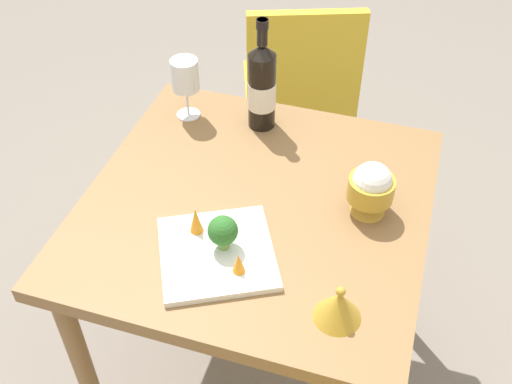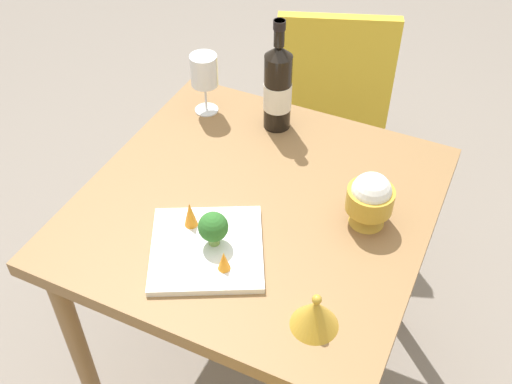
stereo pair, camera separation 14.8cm
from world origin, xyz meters
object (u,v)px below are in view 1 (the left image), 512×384
object	(u,v)px
rice_bowl_lid	(339,305)
carrot_garnish_right	(196,220)
broccoli_floret	(223,231)
carrot_garnish_left	(239,263)
wine_glass	(185,77)
rice_bowl	(371,188)
chair_by_wall	(301,84)
serving_plate	(217,253)
wine_bottle	(262,86)

from	to	relation	value
rice_bowl_lid	carrot_garnish_right	bearing A→B (deg)	-19.74
broccoli_floret	carrot_garnish_left	size ratio (longest dim) A/B	1.70
wine_glass	carrot_garnish_right	world-z (taller)	wine_glass
rice_bowl	carrot_garnish_left	size ratio (longest dim) A/B	2.81
rice_bowl	carrot_garnish_right	bearing A→B (deg)	28.53
chair_by_wall	wine_glass	distance (m)	0.68
wine_glass	carrot_garnish_left	xyz separation A→B (m)	(-0.33, 0.52, -0.09)
carrot_garnish_right	carrot_garnish_left	bearing A→B (deg)	146.82
serving_plate	carrot_garnish_left	world-z (taller)	carrot_garnish_left
chair_by_wall	broccoli_floret	world-z (taller)	chair_by_wall
rice_bowl_lid	serving_plate	distance (m)	0.30
chair_by_wall	carrot_garnish_left	size ratio (longest dim) A/B	16.85
carrot_garnish_left	carrot_garnish_right	world-z (taller)	carrot_garnish_right
broccoli_floret	chair_by_wall	bearing A→B (deg)	-86.09
serving_plate	broccoli_floret	distance (m)	0.06
serving_plate	wine_glass	bearing A→B (deg)	-61.41
broccoli_floret	rice_bowl	bearing A→B (deg)	-141.84
wine_glass	rice_bowl	size ratio (longest dim) A/B	1.26
rice_bowl_lid	serving_plate	world-z (taller)	rice_bowl_lid
wine_bottle	rice_bowl_lid	bearing A→B (deg)	120.15
rice_bowl_lid	broccoli_floret	size ratio (longest dim) A/B	1.17
wine_glass	carrot_garnish_left	world-z (taller)	wine_glass
rice_bowl_lid	rice_bowl	bearing A→B (deg)	-91.16
wine_bottle	carrot_garnish_right	distance (m)	0.46
chair_by_wall	carrot_garnish_right	size ratio (longest dim) A/B	12.65
serving_plate	broccoli_floret	bearing A→B (deg)	-121.95
wine_bottle	carrot_garnish_left	world-z (taller)	wine_bottle
wine_glass	wine_bottle	bearing A→B (deg)	-174.63
rice_bowl_lid	carrot_garnish_right	size ratio (longest dim) A/B	1.49
serving_plate	carrot_garnish_left	bearing A→B (deg)	148.39
broccoli_floret	carrot_garnish_left	xyz separation A→B (m)	(-0.05, 0.06, -0.02)
carrot_garnish_right	chair_by_wall	bearing A→B (deg)	-90.32
wine_bottle	carrot_garnish_left	distance (m)	0.56
wine_bottle	serving_plate	size ratio (longest dim) A/B	0.95
chair_by_wall	rice_bowl_lid	bearing A→B (deg)	-92.90
rice_bowl	broccoli_floret	distance (m)	0.36
wine_glass	rice_bowl	bearing A→B (deg)	156.98
rice_bowl	serving_plate	bearing A→B (deg)	39.15
chair_by_wall	carrot_garnish_right	xyz separation A→B (m)	(0.01, 0.99, 0.25)
chair_by_wall	rice_bowl	bearing A→B (deg)	-86.12
wine_bottle	wine_glass	distance (m)	0.21
carrot_garnish_left	rice_bowl_lid	bearing A→B (deg)	169.32
rice_bowl_lid	wine_bottle	bearing A→B (deg)	-59.85
serving_plate	wine_bottle	bearing A→B (deg)	-84.57
broccoli_floret	carrot_garnish_right	size ratio (longest dim) A/B	1.28
rice_bowl	broccoli_floret	world-z (taller)	rice_bowl
wine_bottle	rice_bowl	xyz separation A→B (m)	(-0.34, 0.26, -0.05)
wine_glass	carrot_garnish_left	bearing A→B (deg)	122.14
chair_by_wall	rice_bowl_lid	world-z (taller)	chair_by_wall
wine_glass	serving_plate	distance (m)	0.56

